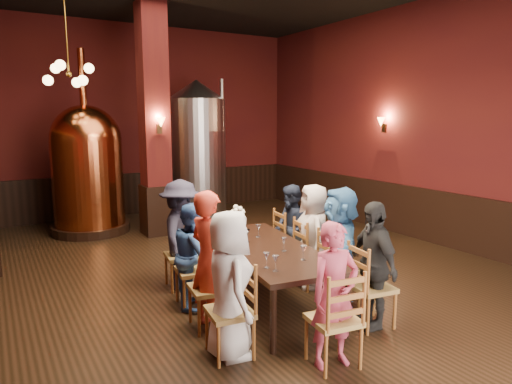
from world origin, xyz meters
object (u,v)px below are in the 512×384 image
dining_table (267,252)px  copper_kettle (88,168)px  steel_vessel (198,149)px  rose_vase (239,213)px  person_0 (229,285)px  person_1 (209,260)px  person_2 (194,255)px

dining_table → copper_kettle: size_ratio=0.69×
steel_vessel → rose_vase: (-1.22, -4.28, -0.61)m
dining_table → steel_vessel: size_ratio=0.79×
dining_table → copper_kettle: copper_kettle is taller
person_0 → person_1: (0.09, 0.66, 0.05)m
dining_table → steel_vessel: bearing=83.4°
copper_kettle → person_1: bearing=-86.6°
steel_vessel → rose_vase: steel_vessel is taller
person_2 → copper_kettle: (-0.39, 4.52, 0.68)m
rose_vase → person_0: bearing=-120.7°
dining_table → person_0: size_ratio=1.71×
copper_kettle → rose_vase: size_ratio=10.32×
copper_kettle → person_0: bearing=-87.9°
dining_table → person_2: size_ratio=1.92×
person_1 → rose_vase: size_ratio=4.43×
person_1 → dining_table: bearing=-87.9°
person_0 → person_2: bearing=2.5°
dining_table → person_1: bearing=-158.8°
person_0 → rose_vase: bearing=-20.5°
person_1 → steel_vessel: 5.98m
person_0 → person_1: size_ratio=0.94×
copper_kettle → steel_vessel: size_ratio=1.15×
person_2 → steel_vessel: bearing=-1.6°
person_2 → steel_vessel: steel_vessel is taller
steel_vessel → person_1: bearing=-112.2°
person_0 → rose_vase: person_0 is taller
dining_table → rose_vase: 1.04m
copper_kettle → steel_vessel: (2.54, 0.31, 0.26)m
dining_table → person_0: 1.31m
person_0 → person_1: 0.67m
dining_table → rose_vase: bearing=90.1°
person_1 → rose_vase: 1.59m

